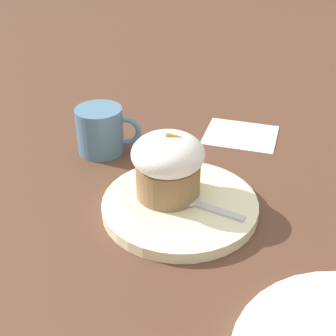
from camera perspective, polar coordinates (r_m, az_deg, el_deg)
ground_plane at (r=0.64m, az=1.45°, el=-5.16°), size 4.00×4.00×0.00m
dessert_plate at (r=0.63m, az=1.46°, el=-4.59°), size 0.21×0.21×0.02m
carrot_cake at (r=0.61m, az=0.00°, el=0.44°), size 0.10×0.10×0.09m
spoon at (r=0.62m, az=3.15°, el=-4.21°), size 0.10×0.06×0.01m
coffee_cup at (r=0.76m, az=-8.14°, el=4.57°), size 0.10×0.07×0.08m
paper_napkin at (r=0.83m, az=8.86°, el=4.03°), size 0.14×0.13×0.00m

